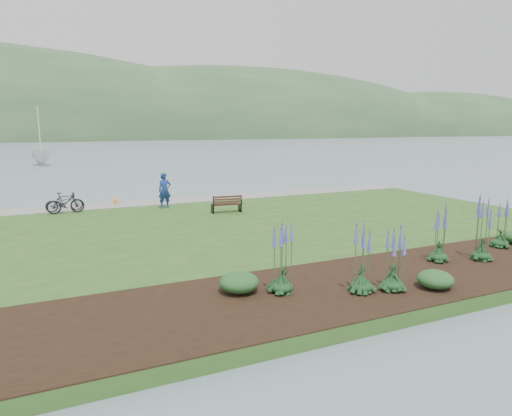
{
  "coord_description": "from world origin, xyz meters",
  "views": [
    {
      "loc": [
        -6.15,
        -19.96,
        4.87
      ],
      "look_at": [
        2.16,
        -1.91,
        1.3
      ],
      "focal_mm": 32.0,
      "sensor_mm": 36.0,
      "label": 1
    }
  ],
  "objects_px": {
    "person": "(165,188)",
    "bicycle_a": "(64,202)",
    "park_bench": "(227,204)",
    "sailboat": "(42,165)"
  },
  "relations": [
    {
      "from": "bicycle_a",
      "to": "park_bench",
      "type": "bearing_deg",
      "value": -122.01
    },
    {
      "from": "person",
      "to": "sailboat",
      "type": "relative_size",
      "value": 0.1
    },
    {
      "from": "park_bench",
      "to": "bicycle_a",
      "type": "relative_size",
      "value": 0.86
    },
    {
      "from": "park_bench",
      "to": "person",
      "type": "relative_size",
      "value": 0.7
    },
    {
      "from": "person",
      "to": "bicycle_a",
      "type": "height_order",
      "value": "person"
    },
    {
      "from": "sailboat",
      "to": "person",
      "type": "bearing_deg",
      "value": -92.49
    },
    {
      "from": "park_bench",
      "to": "sailboat",
      "type": "distance_m",
      "value": 42.79
    },
    {
      "from": "park_bench",
      "to": "sailboat",
      "type": "bearing_deg",
      "value": 108.39
    },
    {
      "from": "person",
      "to": "bicycle_a",
      "type": "relative_size",
      "value": 1.22
    },
    {
      "from": "park_bench",
      "to": "bicycle_a",
      "type": "distance_m",
      "value": 8.67
    }
  ]
}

